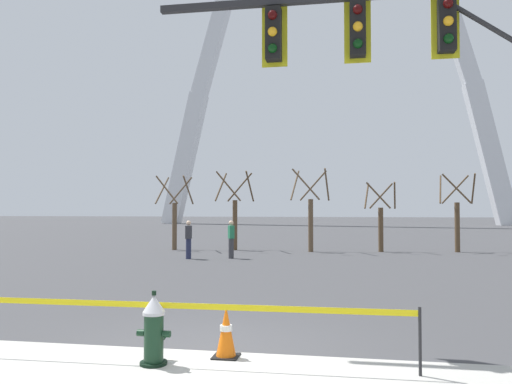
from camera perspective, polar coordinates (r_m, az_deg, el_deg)
ground_plane at (r=7.86m, az=-5.41°, el=-17.32°), size 240.00×240.00×0.00m
fire_hydrant at (r=7.20m, az=-11.34°, el=-14.89°), size 0.46×0.48×0.99m
caution_tape_barrier at (r=7.21m, az=-10.12°, el=-13.64°), size 6.68×0.12×0.86m
traffic_cone_by_hydrant at (r=7.44m, az=-3.37°, el=-15.36°), size 0.36×0.36×0.73m
traffic_signal_gantry at (r=9.01m, az=23.30°, el=13.15°), size 7.82×0.44×6.00m
monument_arch at (r=71.12m, az=8.20°, el=15.79°), size 45.99×2.22×54.46m
tree_far_left at (r=26.21m, az=-9.10°, el=-2.78°), size 1.73×1.74×3.74m
tree_left_mid at (r=25.78m, az=-2.38°, el=-2.61°), size 1.83×1.84×3.96m
tree_center_left at (r=24.87m, az=6.12°, el=-2.57°), size 1.85×1.86×4.01m
tree_center_right at (r=25.45m, az=13.77°, el=-3.16°), size 1.57×1.58×3.37m
tree_right_mid at (r=26.38m, az=21.56°, el=-2.66°), size 1.74×1.75×3.75m
pedestrian_walking_left at (r=21.48m, az=-2.80°, el=-5.27°), size 0.33×0.39×1.59m
pedestrian_standing_center at (r=21.46m, az=-7.55°, el=-5.26°), size 0.22×0.35×1.59m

